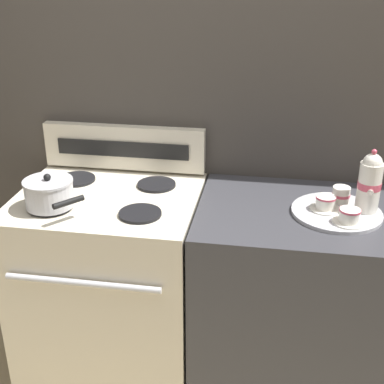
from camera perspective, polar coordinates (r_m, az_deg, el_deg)
name	(u,v)px	position (r m, az deg, el deg)	size (l,w,h in m)	color
ground_plane	(199,380)	(2.62, 0.77, -19.39)	(6.00, 6.00, 0.00)	tan
wall_back	(212,130)	(2.33, 2.16, 6.58)	(6.00, 0.05, 2.20)	#423D38
stove	(113,290)	(2.40, -8.43, -10.30)	(0.74, 0.64, 0.92)	beige
control_panel	(124,147)	(2.39, -7.26, 4.74)	(0.72, 0.05, 0.20)	beige
side_counter	(288,307)	(2.32, 10.22, -12.02)	(0.76, 0.61, 0.91)	#38383D
saucepan	(49,193)	(2.10, -14.98, -0.10)	(0.26, 0.24, 0.13)	#B7B7BC
serving_tray	(336,212)	(2.08, 15.16, -2.11)	(0.34, 0.34, 0.01)	#B2B2B7
teapot	(370,182)	(2.07, 18.43, 0.97)	(0.09, 0.14, 0.24)	white
teacup_left	(325,203)	(2.07, 14.05, -1.14)	(0.12, 0.12, 0.05)	white
teacup_right	(349,216)	(1.99, 16.44, -2.49)	(0.12, 0.12, 0.05)	white
creamer_jug	(341,195)	(2.14, 15.62, -0.27)	(0.07, 0.07, 0.06)	white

